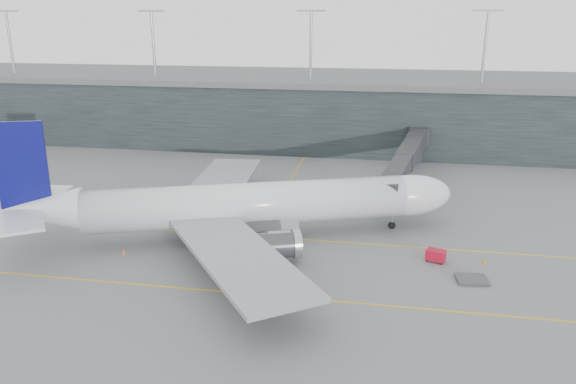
# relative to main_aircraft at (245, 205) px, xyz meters

# --- Properties ---
(ground) EXTENTS (320.00, 320.00, 0.00)m
(ground) POSITION_rel_main_aircraft_xyz_m (-3.93, 4.82, -4.65)
(ground) COLOR #545458
(ground) RESTS_ON ground
(taxiline_a) EXTENTS (160.00, 0.25, 0.02)m
(taxiline_a) POSITION_rel_main_aircraft_xyz_m (-3.93, 0.82, -4.64)
(taxiline_a) COLOR gold
(taxiline_a) RESTS_ON ground
(taxiline_b) EXTENTS (160.00, 0.25, 0.02)m
(taxiline_b) POSITION_rel_main_aircraft_xyz_m (-3.93, -15.18, -4.64)
(taxiline_b) COLOR gold
(taxiline_b) RESTS_ON ground
(taxiline_lead_main) EXTENTS (0.25, 60.00, 0.02)m
(taxiline_lead_main) POSITION_rel_main_aircraft_xyz_m (1.07, 24.82, -4.64)
(taxiline_lead_main) COLOR gold
(taxiline_lead_main) RESTS_ON ground
(terminal) EXTENTS (240.00, 36.00, 29.00)m
(terminal) POSITION_rel_main_aircraft_xyz_m (-3.93, 62.82, 2.97)
(terminal) COLOR black
(terminal) RESTS_ON ground
(main_aircraft) EXTENTS (57.20, 52.77, 16.56)m
(main_aircraft) POSITION_rel_main_aircraft_xyz_m (0.00, 0.00, 0.00)
(main_aircraft) COLOR silver
(main_aircraft) RESTS_ON ground
(jet_bridge) EXTENTS (10.76, 46.82, 7.15)m
(jet_bridge) POSITION_rel_main_aircraft_xyz_m (21.00, 31.10, 0.70)
(jet_bridge) COLOR #26272B
(jet_bridge) RESTS_ON ground
(gse_cart) EXTENTS (2.56, 2.06, 1.51)m
(gse_cart) POSITION_rel_main_aircraft_xyz_m (24.34, -3.20, -3.81)
(gse_cart) COLOR #A30B20
(gse_cart) RESTS_ON ground
(baggage_dolly) EXTENTS (3.67, 3.07, 0.34)m
(baggage_dolly) POSITION_rel_main_aircraft_xyz_m (27.97, -7.82, -4.44)
(baggage_dolly) COLOR #39393E
(baggage_dolly) RESTS_ON ground
(uld_a) EXTENTS (2.61, 2.38, 1.94)m
(uld_a) POSITION_rel_main_aircraft_xyz_m (-8.79, 14.19, -3.63)
(uld_a) COLOR #38393E
(uld_a) RESTS_ON ground
(uld_b) EXTENTS (2.32, 1.87, 2.09)m
(uld_b) POSITION_rel_main_aircraft_xyz_m (-5.49, 15.45, -3.55)
(uld_b) COLOR #38393E
(uld_b) RESTS_ON ground
(uld_c) EXTENTS (2.68, 2.35, 2.08)m
(uld_c) POSITION_rel_main_aircraft_xyz_m (-2.45, 14.58, -3.55)
(uld_c) COLOR #38393E
(uld_c) RESTS_ON ground
(cone_nose) EXTENTS (0.49, 0.49, 0.78)m
(cone_nose) POSITION_rel_main_aircraft_xyz_m (30.05, -2.93, -4.26)
(cone_nose) COLOR #CF6D0B
(cone_nose) RESTS_ON ground
(cone_wing_stbd) EXTENTS (0.45, 0.45, 0.72)m
(cone_wing_stbd) POSITION_rel_main_aircraft_xyz_m (3.28, -13.37, -4.29)
(cone_wing_stbd) COLOR orange
(cone_wing_stbd) RESTS_ON ground
(cone_wing_port) EXTENTS (0.44, 0.44, 0.69)m
(cone_wing_port) POSITION_rel_main_aircraft_xyz_m (5.47, 15.42, -4.30)
(cone_wing_port) COLOR red
(cone_wing_port) RESTS_ON ground
(cone_tail) EXTENTS (0.41, 0.41, 0.66)m
(cone_tail) POSITION_rel_main_aircraft_xyz_m (-13.73, -7.76, -4.32)
(cone_tail) COLOR orange
(cone_tail) RESTS_ON ground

